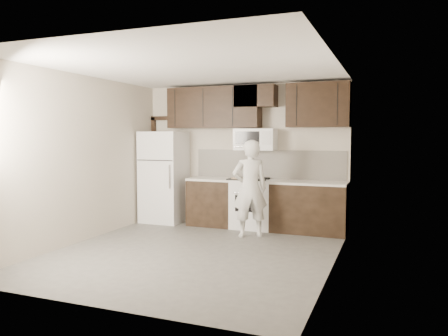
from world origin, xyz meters
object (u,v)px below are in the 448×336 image
Objects in this scene: refrigerator at (164,177)px; stove at (253,203)px; microwave at (255,139)px; person at (250,189)px.

stove is at bearing 1.51° from refrigerator.
microwave is (-0.00, 0.12, 1.19)m from stove.
stove is 0.52× the size of refrigerator.
stove is 0.57× the size of person.
microwave reaches higher than stove.
microwave is 0.42× the size of refrigerator.
refrigerator is at bearing -178.49° from stove.
microwave is at bearing 5.15° from refrigerator.
microwave reaches higher than person.
refrigerator is 1.09× the size of person.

